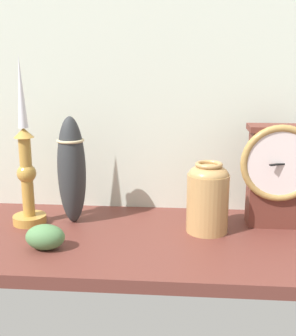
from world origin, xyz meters
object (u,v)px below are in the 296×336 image
at_px(mantel_clock, 277,173).
at_px(brass_vase_jar, 208,196).
at_px(tall_ceramic_vase, 72,170).
at_px(candlestick_tall_left, 26,170).

bearing_deg(mantel_clock, brass_vase_jar, -163.26).
xyz_separation_m(mantel_clock, tall_ceramic_vase, (-0.43, -0.01, 0.00)).
bearing_deg(candlestick_tall_left, brass_vase_jar, -1.97).
xyz_separation_m(candlestick_tall_left, tall_ceramic_vase, (0.09, 0.02, -0.00)).
bearing_deg(candlestick_tall_left, tall_ceramic_vase, 10.21).
bearing_deg(tall_ceramic_vase, mantel_clock, 1.75).
distance_m(candlestick_tall_left, brass_vase_jar, 0.38).
distance_m(mantel_clock, brass_vase_jar, 0.15).
bearing_deg(mantel_clock, candlestick_tall_left, -176.73).
distance_m(brass_vase_jar, tall_ceramic_vase, 0.29).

